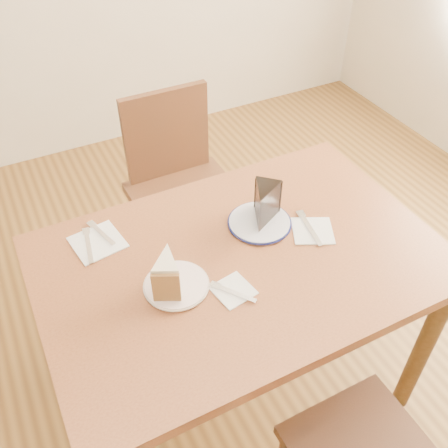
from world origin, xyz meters
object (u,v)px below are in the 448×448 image
Objects in this scene: chocolate_cake at (264,207)px; chair_far at (182,188)px; carrot_cake at (168,272)px; plate_navy at (259,223)px; plate_cream at (176,285)px; table at (241,278)px.

chair_far is at bearing -42.84° from chocolate_cake.
plate_navy is at bearing 43.95° from carrot_cake.
chocolate_cake is (0.35, 0.12, 0.06)m from plate_cream.
chocolate_cake is at bearing 19.03° from plate_cream.
carrot_cake is 0.86× the size of chocolate_cake.
table is 1.34× the size of chair_far.
carrot_cake reaches higher than plate_navy.
plate_cream is 1.75× the size of carrot_cake.
carrot_cake is (-0.36, -0.11, 0.06)m from plate_navy.
carrot_cake is at bearing 64.72° from chair_far.
plate_navy is 0.06m from chocolate_cake.
carrot_cake is at bearing -162.33° from plate_navy.
carrot_cake is at bearing 155.02° from plate_cream.
chocolate_cake is at bearing 43.25° from carrot_cake.
chair_far reaches higher than table.
plate_cream is at bearing 62.00° from chocolate_cake.
plate_navy is at bearing 39.94° from table.
plate_navy reaches higher than table.
plate_cream is at bearing -160.18° from plate_navy.
table is 6.12× the size of plate_navy.
plate_cream is 0.06m from carrot_cake.
plate_cream is (-0.31, -0.71, 0.26)m from chair_far.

